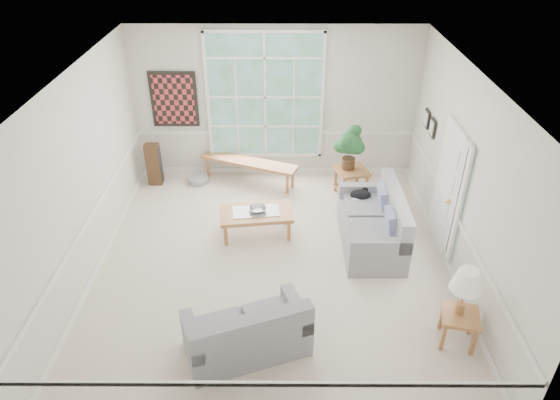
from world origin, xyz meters
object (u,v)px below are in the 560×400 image
(coffee_table, at_px, (256,223))
(end_table, at_px, (351,182))
(loveseat_right, at_px, (372,219))
(loveseat_front, at_px, (246,326))
(side_table, at_px, (458,328))

(coffee_table, bearing_deg, end_table, 29.23)
(loveseat_right, relative_size, end_table, 3.18)
(loveseat_front, height_order, coffee_table, loveseat_front)
(loveseat_right, xyz_separation_m, end_table, (-0.14, 1.56, -0.20))
(end_table, height_order, side_table, end_table)
(loveseat_front, distance_m, coffee_table, 2.54)
(loveseat_right, bearing_deg, loveseat_front, -130.30)
(loveseat_right, bearing_deg, side_table, -69.23)
(loveseat_right, bearing_deg, end_table, 95.04)
(end_table, xyz_separation_m, side_table, (0.95, -3.68, -0.04))
(loveseat_front, distance_m, end_table, 4.21)
(end_table, distance_m, side_table, 3.80)
(loveseat_right, distance_m, side_table, 2.28)
(coffee_table, relative_size, side_table, 2.55)
(end_table, bearing_deg, loveseat_front, -114.79)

